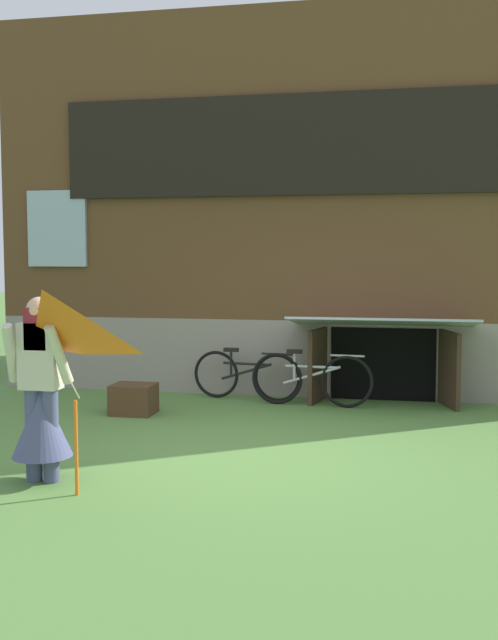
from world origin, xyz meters
TOP-DOWN VIEW (x-y plane):
  - ground_plane at (0.00, 0.00)m, footprint 60.00×60.00m
  - log_house at (0.00, 5.20)m, footprint 8.53×5.53m
  - person at (-1.49, -1.40)m, footprint 0.61×0.52m
  - kite at (-1.21, -1.89)m, footprint 0.96×0.90m
  - bicycle_silver at (0.41, 2.39)m, footprint 1.61×0.15m
  - bicycle_black at (-0.52, 2.64)m, footprint 1.52×0.26m
  - wooden_crate at (-1.69, 1.44)m, footprint 0.52×0.44m

SIDE VIEW (x-z plane):
  - ground_plane at x=0.00m, z-range 0.00..0.00m
  - wooden_crate at x=-1.69m, z-range 0.00..0.37m
  - bicycle_black at x=-0.52m, z-range -0.01..0.69m
  - bicycle_silver at x=0.41m, z-range -0.01..0.72m
  - person at x=-1.49m, z-range -0.13..1.48m
  - kite at x=-1.21m, z-range 0.50..2.11m
  - log_house at x=0.00m, z-range 0.00..5.36m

